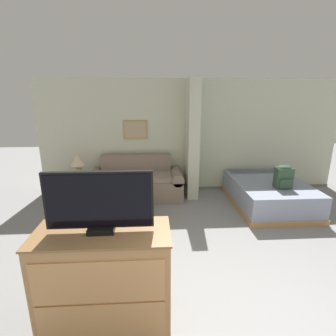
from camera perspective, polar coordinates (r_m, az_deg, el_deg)
The scene contains 10 objects.
wall_back at distance 6.23m, azimuth 5.04°, elevation 6.80°, with size 7.00×0.16×2.60m.
wall_partition_pillar at distance 5.84m, azimuth 5.27°, elevation 6.24°, with size 0.24×0.67×2.60m.
couch at distance 5.94m, azimuth -6.97°, elevation -3.23°, with size 2.08×0.84×0.93m.
coffee_table at distance 5.05m, azimuth -7.25°, elevation -6.75°, with size 0.65×0.56×0.39m.
side_table at distance 6.07m, azimuth -18.72°, elevation -2.07°, with size 0.49×0.49×0.58m.
table_lamp at distance 5.97m, azimuth -19.05°, elevation 1.54°, with size 0.33×0.33×0.45m.
tv_dresser at distance 2.84m, azimuth -13.48°, elevation -22.67°, with size 1.26×0.57×1.05m.
tv at distance 2.42m, azimuth -14.73°, elevation -7.25°, with size 0.96×0.16×0.58m.
bed at distance 5.91m, azimuth 20.90°, elevation -5.03°, with size 1.44×1.95×0.53m.
backpack at distance 5.44m, azimuth 23.87°, elevation -1.69°, with size 0.31×0.22×0.45m.
Camera 1 is at (-0.92, -1.69, 2.28)m, focal length 28.00 mm.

